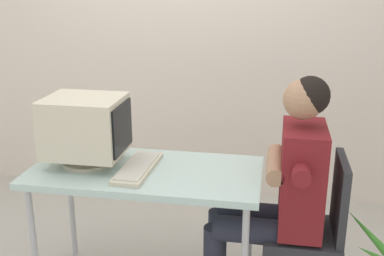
{
  "coord_description": "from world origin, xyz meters",
  "views": [
    {
      "loc": [
        0.67,
        -2.3,
        1.76
      ],
      "look_at": [
        0.26,
        0.0,
        1.0
      ],
      "focal_mm": 44.28,
      "sensor_mm": 36.0,
      "label": 1
    }
  ],
  "objects": [
    {
      "name": "keyboard",
      "position": [
        -0.03,
        -0.02,
        0.77
      ],
      "size": [
        0.17,
        0.46,
        0.03
      ],
      "color": "beige",
      "rests_on": "desk"
    },
    {
      "name": "person_seated",
      "position": [
        0.73,
        0.04,
        0.7
      ],
      "size": [
        0.74,
        0.59,
        1.29
      ],
      "color": "maroon",
      "rests_on": "ground_plane"
    },
    {
      "name": "crt_monitor",
      "position": [
        -0.33,
        0.02,
        0.97
      ],
      "size": [
        0.42,
        0.35,
        0.38
      ],
      "color": "beige",
      "rests_on": "desk"
    },
    {
      "name": "office_chair",
      "position": [
        0.92,
        0.04,
        0.48
      ],
      "size": [
        0.4,
        0.4,
        0.86
      ],
      "color": "#4C4C51",
      "rests_on": "ground_plane"
    },
    {
      "name": "wall_back",
      "position": [
        0.3,
        1.4,
        1.5
      ],
      "size": [
        8.0,
        0.1,
        3.0
      ],
      "primitive_type": "cube",
      "color": "beige",
      "rests_on": "ground_plane"
    },
    {
      "name": "desk",
      "position": [
        0.0,
        0.0,
        0.69
      ],
      "size": [
        1.26,
        0.61,
        0.75
      ],
      "color": "#B7B7BC",
      "rests_on": "ground_plane"
    }
  ]
}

